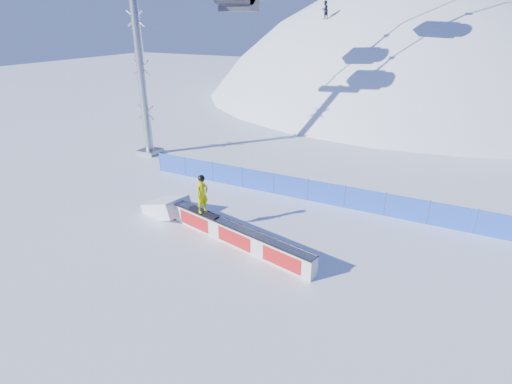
% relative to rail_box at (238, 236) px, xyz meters
% --- Properties ---
extents(ground, '(160.00, 160.00, 0.00)m').
position_rel_rail_box_xyz_m(ground, '(2.04, 1.27, -0.45)').
color(ground, white).
rests_on(ground, ground).
extents(snow_hill, '(64.00, 64.00, 64.00)m').
position_rel_rail_box_xyz_m(snow_hill, '(2.04, 43.27, -18.45)').
color(snow_hill, white).
rests_on(snow_hill, ground).
extents(safety_fence, '(22.05, 0.05, 1.30)m').
position_rel_rail_box_xyz_m(safety_fence, '(2.04, 5.77, 0.15)').
color(safety_fence, blue).
rests_on(safety_fence, ground).
extents(rail_box, '(7.61, 2.24, 0.92)m').
position_rel_rail_box_xyz_m(rail_box, '(0.00, 0.00, 0.00)').
color(rail_box, silver).
rests_on(rail_box, ground).
extents(snow_ramp, '(2.62, 1.96, 1.47)m').
position_rel_rail_box_xyz_m(snow_ramp, '(-4.68, 1.07, -0.45)').
color(snow_ramp, white).
rests_on(snow_ramp, ground).
extents(snowboarder, '(1.76, 0.71, 1.82)m').
position_rel_rail_box_xyz_m(snowboarder, '(-2.05, 0.47, 1.36)').
color(snowboarder, black).
rests_on(snowboarder, rail_box).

